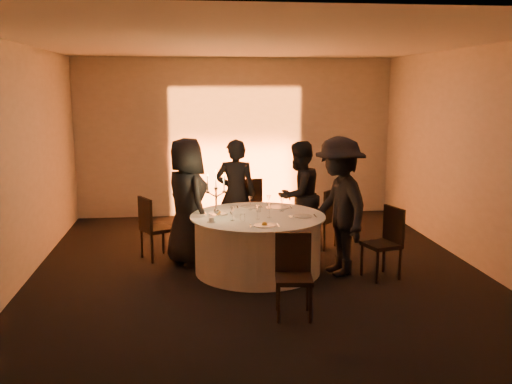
{
  "coord_description": "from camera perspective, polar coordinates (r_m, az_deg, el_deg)",
  "views": [
    {
      "loc": [
        -0.9,
        -7.34,
        2.45
      ],
      "look_at": [
        0.0,
        0.2,
        1.05
      ],
      "focal_mm": 40.0,
      "sensor_mm": 36.0,
      "label": 1
    }
  ],
  "objects": [
    {
      "name": "guest_back_right",
      "position": [
        8.68,
        4.31,
        -0.36
      ],
      "size": [
        1.02,
        0.98,
        1.65
      ],
      "primitive_type": "imported",
      "rotation": [
        0.0,
        0.0,
        -2.51
      ],
      "color": "black",
      "rests_on": "floor"
    },
    {
      "name": "coffee_cup",
      "position": [
        7.22,
        -4.47,
        -2.8
      ],
      "size": [
        0.11,
        0.11,
        0.07
      ],
      "color": "white",
      "rests_on": "banquet_table"
    },
    {
      "name": "wine_glass_a",
      "position": [
        7.98,
        1.28,
        -0.7
      ],
      "size": [
        0.07,
        0.07,
        0.19
      ],
      "color": "white",
      "rests_on": "banquet_table"
    },
    {
      "name": "wall_front",
      "position": [
        4.06,
        6.2,
        -3.18
      ],
      "size": [
        7.0,
        0.0,
        7.0
      ],
      "primitive_type": "plane",
      "rotation": [
        -1.57,
        0.0,
        0.0
      ],
      "color": "#BBB7AE",
      "rests_on": "floor"
    },
    {
      "name": "tumbler_b",
      "position": [
        7.8,
        0.24,
        -1.65
      ],
      "size": [
        0.07,
        0.07,
        0.09
      ],
      "primitive_type": "cylinder",
      "color": "white",
      "rests_on": "banquet_table"
    },
    {
      "name": "chair_left",
      "position": [
        8.3,
        -10.32,
        -3.23
      ],
      "size": [
        0.54,
        0.54,
        0.91
      ],
      "rotation": [
        0.0,
        0.0,
        2.07
      ],
      "color": "black",
      "rests_on": "floor"
    },
    {
      "name": "ceiling",
      "position": [
        7.42,
        0.19,
        14.7
      ],
      "size": [
        7.0,
        7.0,
        0.0
      ],
      "primitive_type": "plane",
      "rotation": [
        3.14,
        0.0,
        0.0
      ],
      "color": "silver",
      "rests_on": "wall_back"
    },
    {
      "name": "candelabra",
      "position": [
        7.52,
        -4.01,
        -0.8
      ],
      "size": [
        0.26,
        0.13,
        0.63
      ],
      "color": "silver",
      "rests_on": "banquet_table"
    },
    {
      "name": "plate_front",
      "position": [
        7.01,
        0.85,
        -3.28
      ],
      "size": [
        0.36,
        0.27,
        0.08
      ],
      "color": "white",
      "rests_on": "banquet_table"
    },
    {
      "name": "guest_right",
      "position": [
        7.54,
        8.29,
        -1.43
      ],
      "size": [
        0.91,
        1.29,
        1.83
      ],
      "primitive_type": "imported",
      "rotation": [
        0.0,
        0.0,
        -1.36
      ],
      "color": "black",
      "rests_on": "floor"
    },
    {
      "name": "chair_back_right",
      "position": [
        8.81,
        6.9,
        -2.3
      ],
      "size": [
        0.57,
        0.57,
        0.92
      ],
      "rotation": [
        0.0,
        0.0,
        -2.33
      ],
      "color": "black",
      "rests_on": "floor"
    },
    {
      "name": "chair_right",
      "position": [
        7.59,
        12.91,
        -4.55
      ],
      "size": [
        0.51,
        0.51,
        0.93
      ],
      "rotation": [
        0.0,
        0.0,
        -1.28
      ],
      "color": "black",
      "rests_on": "floor"
    },
    {
      "name": "chair_back_left",
      "position": [
        9.12,
        -0.88,
        -1.35
      ],
      "size": [
        0.46,
        0.46,
        1.04
      ],
      "rotation": [
        0.0,
        0.0,
        -3.13
      ],
      "color": "black",
      "rests_on": "floor"
    },
    {
      "name": "banquet_table",
      "position": [
        7.68,
        0.18,
        -5.16
      ],
      "size": [
        1.8,
        1.8,
        0.77
      ],
      "color": "black",
      "rests_on": "floor"
    },
    {
      "name": "wine_glass_b",
      "position": [
        7.33,
        0.16,
        -1.7
      ],
      "size": [
        0.07,
        0.07,
        0.19
      ],
      "color": "white",
      "rests_on": "banquet_table"
    },
    {
      "name": "plate_back_left",
      "position": [
        8.1,
        -0.67,
        -1.48
      ],
      "size": [
        0.36,
        0.26,
        0.01
      ],
      "color": "white",
      "rests_on": "banquet_table"
    },
    {
      "name": "wine_glass_c",
      "position": [
        7.82,
        2.61,
        -0.95
      ],
      "size": [
        0.07,
        0.07,
        0.19
      ],
      "color": "white",
      "rests_on": "banquet_table"
    },
    {
      "name": "chair_front",
      "position": [
        6.23,
        3.77,
        -7.8
      ],
      "size": [
        0.44,
        0.44,
        0.9
      ],
      "rotation": [
        0.0,
        0.0,
        -0.12
      ],
      "color": "black",
      "rests_on": "floor"
    },
    {
      "name": "plate_right",
      "position": [
        7.54,
        4.68,
        -2.42
      ],
      "size": [
        0.36,
        0.25,
        0.01
      ],
      "color": "white",
      "rests_on": "banquet_table"
    },
    {
      "name": "plate_left",
      "position": [
        7.68,
        -3.79,
        -2.07
      ],
      "size": [
        0.36,
        0.26,
        0.08
      ],
      "color": "white",
      "rests_on": "banquet_table"
    },
    {
      "name": "wine_glass_d",
      "position": [
        7.42,
        1.35,
        -1.55
      ],
      "size": [
        0.07,
        0.07,
        0.19
      ],
      "color": "white",
      "rests_on": "banquet_table"
    },
    {
      "name": "wine_glass_e",
      "position": [
        7.26,
        -2.36,
        -1.83
      ],
      "size": [
        0.07,
        0.07,
        0.19
      ],
      "color": "white",
      "rests_on": "banquet_table"
    },
    {
      "name": "wall_right",
      "position": [
        8.37,
        21.07,
        3.23
      ],
      "size": [
        0.0,
        7.0,
        7.0
      ],
      "primitive_type": "plane",
      "rotation": [
        1.57,
        0.0,
        -1.57
      ],
      "color": "#BBB7AE",
      "rests_on": "floor"
    },
    {
      "name": "wall_left",
      "position": [
        7.69,
        -22.61,
        2.55
      ],
      "size": [
        0.0,
        7.0,
        7.0
      ],
      "primitive_type": "plane",
      "rotation": [
        1.57,
        0.0,
        1.57
      ],
      "color": "#BBB7AE",
      "rests_on": "floor"
    },
    {
      "name": "floor",
      "position": [
        7.79,
        0.18,
        -7.88
      ],
      "size": [
        7.0,
        7.0,
        0.0
      ],
      "primitive_type": "plane",
      "color": "black",
      "rests_on": "ground"
    },
    {
      "name": "wine_glass_f",
      "position": [
        7.88,
        -0.58,
        -0.85
      ],
      "size": [
        0.07,
        0.07,
        0.19
      ],
      "color": "white",
      "rests_on": "banquet_table"
    },
    {
      "name": "uplighter_fixture",
      "position": [
        10.85,
        -1.88,
        -2.34
      ],
      "size": [
        0.25,
        0.12,
        0.1
      ],
      "primitive_type": "cube",
      "color": "black",
      "rests_on": "floor"
    },
    {
      "name": "tumbler_a",
      "position": [
        7.26,
        -1.36,
        -2.57
      ],
      "size": [
        0.07,
        0.07,
        0.09
      ],
      "primitive_type": "cylinder",
      "color": "white",
      "rests_on": "banquet_table"
    },
    {
      "name": "wall_back",
      "position": [
        10.92,
        -2.06,
        5.45
      ],
      "size": [
        7.0,
        0.0,
        7.0
      ],
      "primitive_type": "plane",
      "rotation": [
        1.57,
        0.0,
        0.0
      ],
      "color": "#BBB7AE",
      "rests_on": "floor"
    },
    {
      "name": "plate_back_right",
      "position": [
        8.06,
        2.32,
        -1.54
      ],
      "size": [
        0.35,
        0.29,
        0.01
      ],
      "color": "white",
      "rests_on": "banquet_table"
    },
    {
      "name": "guest_back_left",
      "position": [
        8.65,
        -2.03,
        -0.26
      ],
      "size": [
        0.68,
        0.5,
        1.69
      ],
      "primitive_type": "imported",
      "rotation": [
        0.0,
        0.0,
        2.97
      ],
      "color": "black",
      "rests_on": "floor"
    },
    {
      "name": "guest_left",
      "position": [
        7.97,
        -6.93,
        -0.95
      ],
      "size": [
        0.9,
        1.03,
        1.77
      ],
      "primitive_type": "imported",
      "rotation": [
        0.0,
        0.0,
        2.04
      ],
      "color": "black",
      "rests_on": "floor"
    }
  ]
}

